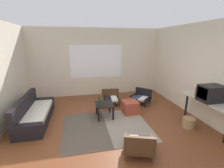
{
  "coord_description": "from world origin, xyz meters",
  "views": [
    {
      "loc": [
        -0.74,
        -3.4,
        2.17
      ],
      "look_at": [
        0.25,
        1.16,
        0.92
      ],
      "focal_mm": 25.36,
      "sensor_mm": 36.0,
      "label": 1
    }
  ],
  "objects_px": {
    "ottoman_orange": "(130,107)",
    "crt_television": "(212,93)",
    "armchair_corner": "(141,97)",
    "glass_bottle": "(99,101)",
    "clay_vase": "(200,92)",
    "couch": "(34,114)",
    "console_shelf": "(205,102)",
    "armchair_striped_foreground": "(139,145)",
    "coffee_table": "(104,107)",
    "wicker_basket": "(189,123)",
    "armchair_by_window": "(111,97)"
  },
  "relations": [
    {
      "from": "ottoman_orange",
      "to": "clay_vase",
      "type": "height_order",
      "value": "clay_vase"
    },
    {
      "from": "armchair_by_window",
      "to": "glass_bottle",
      "type": "bearing_deg",
      "value": -118.63
    },
    {
      "from": "armchair_by_window",
      "to": "couch",
      "type": "bearing_deg",
      "value": -160.81
    },
    {
      "from": "console_shelf",
      "to": "crt_television",
      "type": "relative_size",
      "value": 2.63
    },
    {
      "from": "armchair_corner",
      "to": "ottoman_orange",
      "type": "relative_size",
      "value": 1.81
    },
    {
      "from": "coffee_table",
      "to": "clay_vase",
      "type": "height_order",
      "value": "clay_vase"
    },
    {
      "from": "ottoman_orange",
      "to": "console_shelf",
      "type": "height_order",
      "value": "console_shelf"
    },
    {
      "from": "armchair_corner",
      "to": "glass_bottle",
      "type": "xyz_separation_m",
      "value": [
        -1.64,
        -0.83,
        0.3
      ]
    },
    {
      "from": "armchair_striped_foreground",
      "to": "armchair_corner",
      "type": "bearing_deg",
      "value": 66.61
    },
    {
      "from": "crt_television",
      "to": "glass_bottle",
      "type": "distance_m",
      "value": 2.85
    },
    {
      "from": "couch",
      "to": "glass_bottle",
      "type": "distance_m",
      "value": 1.85
    },
    {
      "from": "couch",
      "to": "glass_bottle",
      "type": "height_order",
      "value": "couch"
    },
    {
      "from": "armchair_corner",
      "to": "clay_vase",
      "type": "height_order",
      "value": "clay_vase"
    },
    {
      "from": "armchair_by_window",
      "to": "armchair_striped_foreground",
      "type": "relative_size",
      "value": 0.94
    },
    {
      "from": "coffee_table",
      "to": "armchair_corner",
      "type": "bearing_deg",
      "value": 28.59
    },
    {
      "from": "armchair_by_window",
      "to": "armchair_striped_foreground",
      "type": "height_order",
      "value": "armchair_striped_foreground"
    },
    {
      "from": "couch",
      "to": "ottoman_orange",
      "type": "relative_size",
      "value": 4.3
    },
    {
      "from": "coffee_table",
      "to": "armchair_by_window",
      "type": "height_order",
      "value": "armchair_by_window"
    },
    {
      "from": "couch",
      "to": "crt_television",
      "type": "distance_m",
      "value": 4.63
    },
    {
      "from": "wicker_basket",
      "to": "armchair_striped_foreground",
      "type": "bearing_deg",
      "value": -156.08
    },
    {
      "from": "crt_television",
      "to": "glass_bottle",
      "type": "bearing_deg",
      "value": 153.92
    },
    {
      "from": "clay_vase",
      "to": "wicker_basket",
      "type": "relative_size",
      "value": 1.05
    },
    {
      "from": "clay_vase",
      "to": "armchair_by_window",
      "type": "bearing_deg",
      "value": 136.92
    },
    {
      "from": "console_shelf",
      "to": "crt_television",
      "type": "distance_m",
      "value": 0.31
    },
    {
      "from": "armchair_striped_foreground",
      "to": "crt_television",
      "type": "distance_m",
      "value": 2.2
    },
    {
      "from": "clay_vase",
      "to": "glass_bottle",
      "type": "distance_m",
      "value": 2.71
    },
    {
      "from": "coffee_table",
      "to": "ottoman_orange",
      "type": "distance_m",
      "value": 0.85
    },
    {
      "from": "crt_television",
      "to": "clay_vase",
      "type": "height_order",
      "value": "crt_television"
    },
    {
      "from": "armchair_striped_foreground",
      "to": "glass_bottle",
      "type": "relative_size",
      "value": 2.56
    },
    {
      "from": "console_shelf",
      "to": "coffee_table",
      "type": "bearing_deg",
      "value": 155.02
    },
    {
      "from": "glass_bottle",
      "to": "armchair_by_window",
      "type": "bearing_deg",
      "value": 61.37
    },
    {
      "from": "glass_bottle",
      "to": "armchair_striped_foreground",
      "type": "bearing_deg",
      "value": -73.49
    },
    {
      "from": "armchair_by_window",
      "to": "armchair_corner",
      "type": "distance_m",
      "value": 1.12
    },
    {
      "from": "armchair_by_window",
      "to": "console_shelf",
      "type": "bearing_deg",
      "value": -46.25
    },
    {
      "from": "glass_bottle",
      "to": "wicker_basket",
      "type": "distance_m",
      "value": 2.45
    },
    {
      "from": "coffee_table",
      "to": "crt_television",
      "type": "bearing_deg",
      "value": -27.72
    },
    {
      "from": "console_shelf",
      "to": "crt_television",
      "type": "bearing_deg",
      "value": -91.29
    },
    {
      "from": "couch",
      "to": "ottoman_orange",
      "type": "bearing_deg",
      "value": -0.85
    },
    {
      "from": "couch",
      "to": "ottoman_orange",
      "type": "distance_m",
      "value": 2.79
    },
    {
      "from": "clay_vase",
      "to": "console_shelf",
      "type": "bearing_deg",
      "value": -90.0
    },
    {
      "from": "couch",
      "to": "console_shelf",
      "type": "distance_m",
      "value": 4.55
    },
    {
      "from": "coffee_table",
      "to": "armchair_corner",
      "type": "distance_m",
      "value": 1.71
    },
    {
      "from": "glass_bottle",
      "to": "console_shelf",
      "type": "bearing_deg",
      "value": -23.43
    },
    {
      "from": "ottoman_orange",
      "to": "wicker_basket",
      "type": "bearing_deg",
      "value": -43.51
    },
    {
      "from": "ottoman_orange",
      "to": "glass_bottle",
      "type": "bearing_deg",
      "value": -172.61
    },
    {
      "from": "coffee_table",
      "to": "wicker_basket",
      "type": "height_order",
      "value": "coffee_table"
    },
    {
      "from": "ottoman_orange",
      "to": "crt_television",
      "type": "bearing_deg",
      "value": -41.31
    },
    {
      "from": "ottoman_orange",
      "to": "coffee_table",
      "type": "bearing_deg",
      "value": -172.28
    },
    {
      "from": "armchair_striped_foreground",
      "to": "clay_vase",
      "type": "relative_size",
      "value": 2.3
    },
    {
      "from": "couch",
      "to": "coffee_table",
      "type": "xyz_separation_m",
      "value": [
        1.96,
        -0.15,
        0.1
      ]
    }
  ]
}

